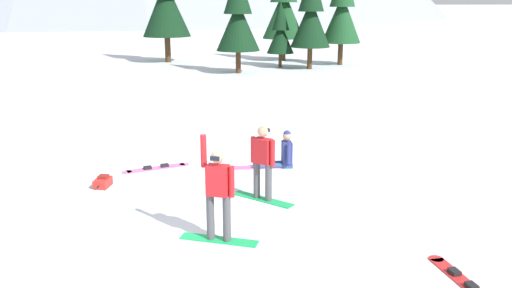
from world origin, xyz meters
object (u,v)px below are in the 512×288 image
(loose_snowboard_near_left, at_px, (156,168))
(pine_tree_slender, at_px, (311,14))
(snowboarder_midground, at_px, (263,162))
(loose_snowboard_far_spare, at_px, (463,281))
(pine_tree_young, at_px, (342,9))
(pine_tree_leaning, at_px, (238,16))
(snowboarder_background, at_px, (280,154))
(pine_tree_short, at_px, (284,5))
(snowboarder_foreground, at_px, (218,192))
(backpack_red, at_px, (103,182))
(pine_tree_broad, at_px, (280,32))

(loose_snowboard_near_left, bearing_deg, pine_tree_slender, 68.25)
(snowboarder_midground, height_order, loose_snowboard_far_spare, snowboarder_midground)
(pine_tree_young, distance_m, pine_tree_leaning, 8.03)
(snowboarder_background, bearing_deg, loose_snowboard_far_spare, -71.52)
(snowboarder_background, distance_m, loose_snowboard_far_spare, 6.58)
(pine_tree_leaning, bearing_deg, pine_tree_slender, 18.08)
(pine_tree_young, height_order, pine_tree_leaning, pine_tree_young)
(snowboarder_midground, xyz_separation_m, pine_tree_short, (4.45, 27.70, 3.07))
(snowboarder_foreground, xyz_separation_m, pine_tree_slender, (6.50, 24.71, 2.50))
(loose_snowboard_near_left, bearing_deg, snowboarder_foreground, -71.03)
(loose_snowboard_near_left, bearing_deg, backpack_red, -131.00)
(snowboarder_midground, height_order, backpack_red, snowboarder_midground)
(snowboarder_midground, distance_m, pine_tree_leaning, 21.33)
(snowboarder_foreground, relative_size, backpack_red, 3.69)
(loose_snowboard_near_left, relative_size, pine_tree_slender, 0.28)
(snowboarder_foreground, height_order, pine_tree_broad, pine_tree_broad)
(pine_tree_slender, bearing_deg, pine_tree_leaning, -161.92)
(loose_snowboard_near_left, relative_size, backpack_red, 3.26)
(pine_tree_broad, height_order, pine_tree_slender, pine_tree_slender)
(loose_snowboard_near_left, xyz_separation_m, loose_snowboard_far_spare, (5.40, -6.40, 0.00))
(pine_tree_broad, distance_m, pine_tree_young, 4.64)
(backpack_red, xyz_separation_m, pine_tree_young, (11.71, 23.50, 3.58))
(backpack_red, relative_size, pine_tree_leaning, 0.09)
(loose_snowboard_far_spare, relative_size, pine_tree_young, 0.27)
(snowboarder_midground, distance_m, pine_tree_young, 26.10)
(snowboarder_background, xyz_separation_m, pine_tree_leaning, (0.03, 18.81, 3.02))
(snowboarder_background, bearing_deg, pine_tree_short, 81.65)
(snowboarder_foreground, bearing_deg, snowboarder_background, 67.97)
(snowboarder_background, xyz_separation_m, pine_tree_young, (7.24, 22.34, 3.35))
(snowboarder_background, bearing_deg, backpack_red, -165.39)
(pine_tree_short, distance_m, pine_tree_broad, 4.47)
(snowboarder_background, bearing_deg, loose_snowboard_near_left, 177.24)
(pine_tree_leaning, bearing_deg, pine_tree_broad, 40.04)
(loose_snowboard_near_left, distance_m, pine_tree_broad, 22.12)
(snowboarder_midground, height_order, pine_tree_broad, pine_tree_broad)
(snowboarder_foreground, bearing_deg, pine_tree_young, 71.37)
(loose_snowboard_near_left, xyz_separation_m, pine_tree_broad, (6.26, 21.10, 2.30))
(pine_tree_slender, bearing_deg, snowboarder_midground, -103.53)
(snowboarder_background, relative_size, backpack_red, 3.35)
(loose_snowboard_far_spare, height_order, pine_tree_leaning, pine_tree_leaning)
(pine_tree_short, height_order, pine_tree_broad, pine_tree_short)
(loose_snowboard_near_left, height_order, loose_snowboard_far_spare, same)
(loose_snowboard_near_left, height_order, pine_tree_leaning, pine_tree_leaning)
(snowboarder_foreground, relative_size, snowboarder_midground, 1.19)
(pine_tree_young, bearing_deg, pine_tree_slender, -141.49)
(loose_snowboard_far_spare, height_order, pine_tree_short, pine_tree_short)
(snowboarder_background, height_order, pine_tree_broad, pine_tree_broad)
(snowboarder_background, distance_m, pine_tree_short, 25.86)
(snowboarder_midground, xyz_separation_m, pine_tree_young, (7.97, 24.70, 2.80))
(pine_tree_short, height_order, pine_tree_young, pine_tree_short)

